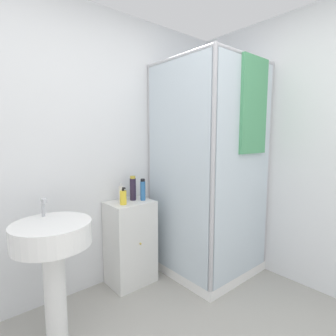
% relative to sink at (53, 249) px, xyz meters
% --- Properties ---
extents(wall_back, '(6.40, 0.06, 2.50)m').
position_rel_sink_xyz_m(wall_back, '(0.30, 0.48, 0.61)').
color(wall_back, silver).
rests_on(wall_back, ground_plane).
extents(shower_enclosure, '(0.87, 0.90, 2.09)m').
position_rel_sink_xyz_m(shower_enclosure, '(1.48, -0.08, -0.03)').
color(shower_enclosure, white).
rests_on(shower_enclosure, ground_plane).
extents(vanity_cabinet, '(0.41, 0.34, 0.78)m').
position_rel_sink_xyz_m(vanity_cabinet, '(0.77, 0.28, -0.25)').
color(vanity_cabinet, silver).
rests_on(vanity_cabinet, ground_plane).
extents(sink, '(0.50, 0.50, 0.96)m').
position_rel_sink_xyz_m(sink, '(0.00, 0.00, 0.00)').
color(sink, white).
rests_on(sink, ground_plane).
extents(soap_dispenser, '(0.06, 0.06, 0.16)m').
position_rel_sink_xyz_m(soap_dispenser, '(0.68, 0.24, 0.20)').
color(soap_dispenser, yellow).
rests_on(soap_dispenser, vanity_cabinet).
extents(shampoo_bottle_tall_black, '(0.06, 0.06, 0.23)m').
position_rel_sink_xyz_m(shampoo_bottle_tall_black, '(0.83, 0.32, 0.25)').
color(shampoo_bottle_tall_black, '#281E33').
rests_on(shampoo_bottle_tall_black, vanity_cabinet).
extents(shampoo_bottle_blue, '(0.05, 0.05, 0.20)m').
position_rel_sink_xyz_m(shampoo_bottle_blue, '(0.90, 0.25, 0.24)').
color(shampoo_bottle_blue, '#2D66A3').
rests_on(shampoo_bottle_blue, vanity_cabinet).
extents(lotion_bottle_white, '(0.04, 0.04, 0.17)m').
position_rel_sink_xyz_m(lotion_bottle_white, '(0.73, 0.36, 0.21)').
color(lotion_bottle_white, white).
rests_on(lotion_bottle_white, vanity_cabinet).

